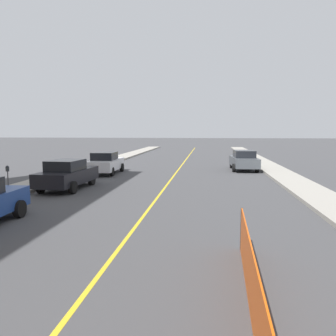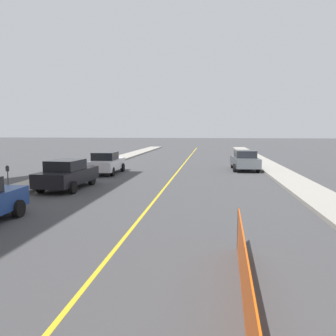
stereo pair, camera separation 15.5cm
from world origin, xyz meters
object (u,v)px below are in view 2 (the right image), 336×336
parked_car_curb_mid (67,174)px  parked_car_curb_far (106,163)px  parked_car_opposite_side (245,160)px  parking_meter_near_curb (8,174)px

parked_car_curb_mid → parked_car_curb_far: same height
parked_car_curb_far → parked_car_opposite_side: size_ratio=0.99×
parked_car_curb_far → parking_meter_near_curb: size_ratio=3.16×
parked_car_curb_far → parking_meter_near_curb: bearing=-103.2°
parking_meter_near_curb → parked_car_curb_far: bearing=79.0°
parked_car_curb_mid → parked_car_opposite_side: same height
parked_car_curb_mid → parking_meter_near_curb: bearing=-118.1°
parked_car_curb_mid → parked_car_opposite_side: 14.20m
parked_car_curb_far → parking_meter_near_curb: (-1.75, -9.05, 0.34)m
parked_car_opposite_side → parking_meter_near_curb: parked_car_opposite_side is taller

